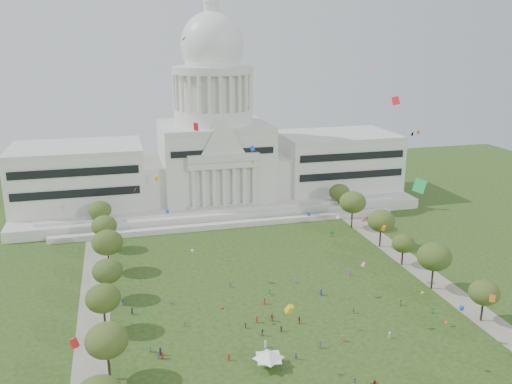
# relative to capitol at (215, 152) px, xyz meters

# --- Properties ---
(ground) EXTENTS (400.00, 400.00, 0.00)m
(ground) POSITION_rel_capitol_xyz_m (0.00, -113.59, -22.30)
(ground) COLOR #274315
(ground) RESTS_ON ground
(capitol) EXTENTS (160.00, 64.50, 91.30)m
(capitol) POSITION_rel_capitol_xyz_m (0.00, 0.00, 0.00)
(capitol) COLOR silver
(capitol) RESTS_ON ground
(path_left) EXTENTS (8.00, 160.00, 0.04)m
(path_left) POSITION_rel_capitol_xyz_m (-48.00, -83.59, -22.28)
(path_left) COLOR gray
(path_left) RESTS_ON ground
(path_right) EXTENTS (8.00, 160.00, 0.04)m
(path_right) POSITION_rel_capitol_xyz_m (48.00, -83.59, -22.28)
(path_right) COLOR gray
(path_right) RESTS_ON ground
(row_tree_l_1) EXTENTS (8.86, 8.86, 12.59)m
(row_tree_l_1) POSITION_rel_capitol_xyz_m (-44.07, -116.55, -13.34)
(row_tree_l_1) COLOR black
(row_tree_l_1) RESTS_ON ground
(row_tree_r_1) EXTENTS (7.58, 7.58, 10.78)m
(row_tree_r_1) POSITION_rel_capitol_xyz_m (46.22, -115.34, -14.64)
(row_tree_r_1) COLOR black
(row_tree_r_1) RESTS_ON ground
(row_tree_l_2) EXTENTS (8.42, 8.42, 11.97)m
(row_tree_l_2) POSITION_rel_capitol_xyz_m (-45.04, -96.29, -13.79)
(row_tree_l_2) COLOR black
(row_tree_l_2) RESTS_ON ground
(row_tree_r_2) EXTENTS (9.55, 9.55, 13.58)m
(row_tree_r_2) POSITION_rel_capitol_xyz_m (44.17, -96.15, -12.64)
(row_tree_r_2) COLOR black
(row_tree_r_2) RESTS_ON ground
(row_tree_l_3) EXTENTS (8.12, 8.12, 11.55)m
(row_tree_l_3) POSITION_rel_capitol_xyz_m (-44.09, -79.67, -14.09)
(row_tree_l_3) COLOR black
(row_tree_l_3) RESTS_ON ground
(row_tree_r_3) EXTENTS (7.01, 7.01, 9.98)m
(row_tree_r_3) POSITION_rel_capitol_xyz_m (44.40, -79.10, -15.21)
(row_tree_r_3) COLOR black
(row_tree_r_3) RESTS_ON ground
(row_tree_l_4) EXTENTS (9.29, 9.29, 13.21)m
(row_tree_l_4) POSITION_rel_capitol_xyz_m (-44.08, -61.17, -12.90)
(row_tree_l_4) COLOR black
(row_tree_l_4) RESTS_ON ground
(row_tree_r_4) EXTENTS (9.19, 9.19, 13.06)m
(row_tree_r_4) POSITION_rel_capitol_xyz_m (44.76, -63.55, -13.01)
(row_tree_r_4) COLOR black
(row_tree_r_4) RESTS_ON ground
(row_tree_l_5) EXTENTS (8.33, 8.33, 11.85)m
(row_tree_l_5) POSITION_rel_capitol_xyz_m (-45.22, -42.58, -13.88)
(row_tree_l_5) COLOR black
(row_tree_l_5) RESTS_ON ground
(row_tree_r_5) EXTENTS (9.82, 9.82, 13.96)m
(row_tree_r_5) POSITION_rel_capitol_xyz_m (43.49, -43.40, -12.37)
(row_tree_r_5) COLOR black
(row_tree_r_5) RESTS_ON ground
(row_tree_l_6) EXTENTS (8.19, 8.19, 11.64)m
(row_tree_l_6) POSITION_rel_capitol_xyz_m (-46.87, -24.45, -14.02)
(row_tree_l_6) COLOR black
(row_tree_l_6) RESTS_ON ground
(row_tree_r_6) EXTENTS (8.42, 8.42, 11.97)m
(row_tree_r_6) POSITION_rel_capitol_xyz_m (45.96, -25.46, -13.79)
(row_tree_r_6) COLOR black
(row_tree_r_6) RESTS_ON ground
(event_tent) EXTENTS (8.18, 8.18, 4.00)m
(event_tent) POSITION_rel_capitol_xyz_m (-10.89, -120.98, -19.19)
(event_tent) COLOR #4C4C4C
(event_tent) RESTS_ON ground
(person_0) EXTENTS (0.89, 0.94, 1.62)m
(person_0) POSITION_rel_capitol_xyz_m (36.54, -108.89, -21.49)
(person_0) COLOR #33723F
(person_0) RESTS_ON ground
(person_2) EXTENTS (0.93, 0.93, 1.67)m
(person_2) POSITION_rel_capitol_xyz_m (30.76, -103.22, -21.46)
(person_2) COLOR olive
(person_2) RESTS_ON ground
(person_3) EXTENTS (0.98, 1.25, 1.73)m
(person_3) POSITION_rel_capitol_xyz_m (8.55, -115.58, -21.43)
(person_3) COLOR olive
(person_3) RESTS_ON ground
(person_4) EXTENTS (0.92, 1.24, 1.89)m
(person_4) POSITION_rel_capitol_xyz_m (1.56, -105.13, -21.35)
(person_4) COLOR #B21E1E
(person_4) RESTS_ON ground
(person_5) EXTENTS (1.99, 1.56, 2.02)m
(person_5) POSITION_rel_capitol_xyz_m (-4.71, -102.34, -21.29)
(person_5) COLOR olive
(person_5) RESTS_ON ground
(person_6) EXTENTS (1.01, 1.11, 1.90)m
(person_6) POSITION_rel_capitol_xyz_m (4.23, -131.71, -21.35)
(person_6) COLOR #4C4C51
(person_6) RESTS_ON ground
(person_7) EXTENTS (0.75, 0.60, 1.85)m
(person_7) POSITION_rel_capitol_xyz_m (-4.29, -119.83, -21.37)
(person_7) COLOR #4C4C51
(person_7) RESTS_ON ground
(person_8) EXTENTS (1.01, 0.78, 1.84)m
(person_8) POSITION_rel_capitol_xyz_m (-8.88, -108.34, -21.38)
(person_8) COLOR #4C4C51
(person_8) RESTS_ON ground
(person_9) EXTENTS (1.13, 1.15, 1.65)m
(person_9) POSITION_rel_capitol_xyz_m (20.04, -117.03, -21.47)
(person_9) COLOR silver
(person_9) RESTS_ON ground
(person_10) EXTENTS (0.73, 1.09, 1.72)m
(person_10) POSITION_rel_capitol_xyz_m (16.82, -103.83, -21.44)
(person_10) COLOR #994C8C
(person_10) RESTS_ON ground
(person_11) EXTENTS (1.85, 0.81, 1.96)m
(person_11) POSITION_rel_capitol_xyz_m (7.79, -133.56, -21.32)
(person_11) COLOR #B21E1E
(person_11) RESTS_ON ground
(distant_crowd) EXTENTS (66.56, 36.51, 1.95)m
(distant_crowd) POSITION_rel_capitol_xyz_m (-11.42, -99.53, -21.43)
(distant_crowd) COLOR #26262B
(distant_crowd) RESTS_ON ground
(kite_swarm) EXTENTS (88.31, 104.90, 65.59)m
(kite_swarm) POSITION_rel_capitol_xyz_m (1.76, -108.49, 5.52)
(kite_swarm) COLOR black
(kite_swarm) RESTS_ON ground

